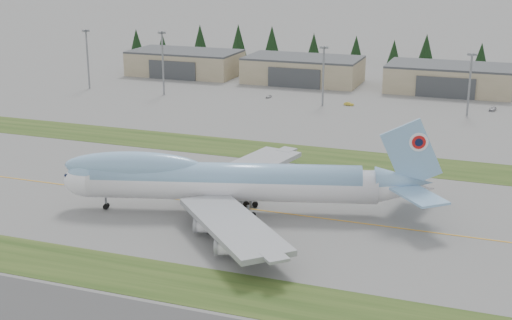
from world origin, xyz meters
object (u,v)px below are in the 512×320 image
at_px(hangar_right, 449,78).
at_px(service_vehicle_c, 492,111).
at_px(hangar_center, 303,70).
at_px(hangar_left, 185,63).
at_px(service_vehicle_b, 349,105).
at_px(boeing_747_freighter, 228,181).
at_px(service_vehicle_a, 269,98).

bearing_deg(hangar_right, service_vehicle_c, -58.37).
relative_size(hangar_right, service_vehicle_c, 10.41).
xyz_separation_m(hangar_center, hangar_right, (60.00, 0.00, 0.00)).
xyz_separation_m(hangar_left, hangar_right, (115.00, 0.00, 0.00)).
bearing_deg(hangar_center, hangar_left, 180.00).
relative_size(hangar_left, hangar_right, 1.00).
height_order(hangar_right, service_vehicle_b, hangar_right).
distance_m(boeing_747_freighter, service_vehicle_a, 122.22).
xyz_separation_m(hangar_left, service_vehicle_b, (83.60, -38.34, -5.39)).
xyz_separation_m(hangar_right, service_vehicle_c, (18.05, -29.31, -5.39)).
xyz_separation_m(service_vehicle_a, service_vehicle_b, (31.84, -3.08, 0.00)).
bearing_deg(hangar_right, service_vehicle_b, -129.32).
xyz_separation_m(hangar_left, service_vehicle_a, (51.76, -35.25, -5.39)).
relative_size(hangar_left, hangar_center, 1.00).
height_order(hangar_left, hangar_right, same).
bearing_deg(service_vehicle_c, hangar_left, 179.82).
xyz_separation_m(boeing_747_freighter, hangar_right, (32.11, 153.22, -1.77)).
xyz_separation_m(hangar_right, service_vehicle_b, (-31.40, -38.34, -5.39)).
height_order(hangar_center, service_vehicle_b, hangar_center).
height_order(boeing_747_freighter, hangar_right, boeing_747_freighter).
bearing_deg(service_vehicle_b, boeing_747_freighter, -175.32).
distance_m(hangar_center, hangar_right, 60.00).
xyz_separation_m(hangar_right, service_vehicle_a, (-63.24, -35.25, -5.39)).
distance_m(boeing_747_freighter, hangar_left, 174.22).
xyz_separation_m(boeing_747_freighter, hangar_center, (-27.89, 153.22, -1.77)).
bearing_deg(hangar_left, service_vehicle_b, -24.63).
distance_m(hangar_left, service_vehicle_c, 136.35).
height_order(boeing_747_freighter, hangar_left, boeing_747_freighter).
relative_size(hangar_right, service_vehicle_b, 13.46).
distance_m(hangar_left, service_vehicle_b, 92.13).
relative_size(hangar_left, service_vehicle_a, 15.13).
bearing_deg(hangar_left, service_vehicle_c, -12.42).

